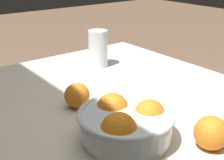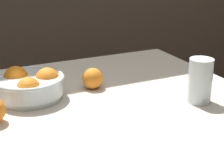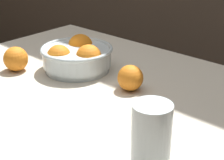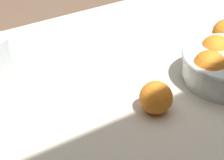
{
  "view_description": "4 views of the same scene",
  "coord_description": "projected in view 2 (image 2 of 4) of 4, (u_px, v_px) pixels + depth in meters",
  "views": [
    {
      "loc": [
        -0.61,
        0.51,
        1.14
      ],
      "look_at": [
        0.06,
        -0.01,
        0.8
      ],
      "focal_mm": 50.0,
      "sensor_mm": 36.0,
      "label": 1
    },
    {
      "loc": [
        -0.38,
        -1.0,
        1.21
      ],
      "look_at": [
        0.08,
        -0.04,
        0.82
      ],
      "focal_mm": 60.0,
      "sensor_mm": 36.0,
      "label": 2
    },
    {
      "loc": [
        0.66,
        -0.62,
        1.19
      ],
      "look_at": [
        0.1,
        0.0,
        0.82
      ],
      "focal_mm": 60.0,
      "sensor_mm": 36.0,
      "label": 3
    },
    {
      "loc": [
        0.5,
        0.58,
        1.25
      ],
      "look_at": [
        0.13,
        0.02,
        0.8
      ],
      "focal_mm": 60.0,
      "sensor_mm": 36.0,
      "label": 4
    }
  ],
  "objects": [
    {
      "name": "orange_loose_front",
      "position": [
        92.0,
        78.0,
        1.26
      ],
      "size": [
        0.07,
        0.07,
        0.07
      ],
      "primitive_type": "sphere",
      "color": "orange",
      "rests_on": "dining_table"
    },
    {
      "name": "juice_glass",
      "position": [
        200.0,
        83.0,
        1.15
      ],
      "size": [
        0.07,
        0.07,
        0.14
      ],
      "color": "#F4A314",
      "rests_on": "dining_table"
    },
    {
      "name": "fruit_bowl",
      "position": [
        30.0,
        85.0,
        1.18
      ],
      "size": [
        0.22,
        0.22,
        0.1
      ],
      "color": "silver",
      "rests_on": "dining_table"
    },
    {
      "name": "dining_table",
      "position": [
        84.0,
        129.0,
        1.19
      ],
      "size": [
        1.09,
        0.9,
        0.75
      ],
      "color": "beige",
      "rests_on": "ground_plane"
    }
  ]
}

